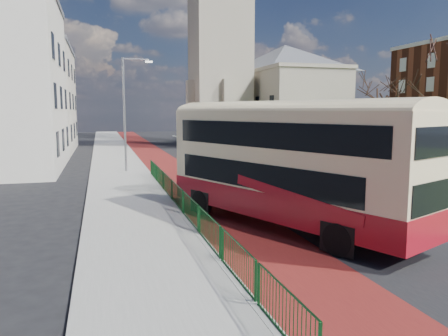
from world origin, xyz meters
name	(u,v)px	position (x,y,z in m)	size (l,w,h in m)	color
ground	(285,236)	(0.00, 0.00, 0.00)	(160.00, 160.00, 0.00)	black
road_carriageway	(201,166)	(1.50, 20.00, 0.01)	(9.00, 120.00, 0.01)	black
bus_lane	(168,167)	(-1.20, 20.00, 0.01)	(3.40, 120.00, 0.01)	#591414
pavement_west	(118,168)	(-5.00, 20.00, 0.06)	(4.00, 120.00, 0.12)	gray
kerb_west	(144,167)	(-3.00, 20.00, 0.07)	(0.25, 120.00, 0.13)	#999993
kerb_east	(247,161)	(6.10, 22.00, 0.07)	(0.25, 80.00, 0.13)	#999993
grass_green	(436,155)	(26.00, 22.00, 0.02)	(40.00, 80.00, 0.04)	#2A4017
pedestrian_railing	(183,203)	(-2.95, 4.00, 0.55)	(0.07, 24.00, 1.12)	#0C3816
gothic_church	(256,39)	(12.56, 38.00, 13.13)	(16.38, 18.00, 40.00)	gray
street_block_far	(24,98)	(-14.00, 38.00, 5.76)	(10.30, 16.30, 11.50)	#BCB39F
streetlamp	(126,108)	(-4.35, 18.00, 4.59)	(2.13, 0.18, 8.00)	gray
bus	(285,159)	(0.43, 1.11, 2.63)	(6.74, 11.13, 4.61)	maroon
winter_tree_far	(387,97)	(21.96, 24.71, 5.79)	(6.35, 6.35, 8.31)	black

